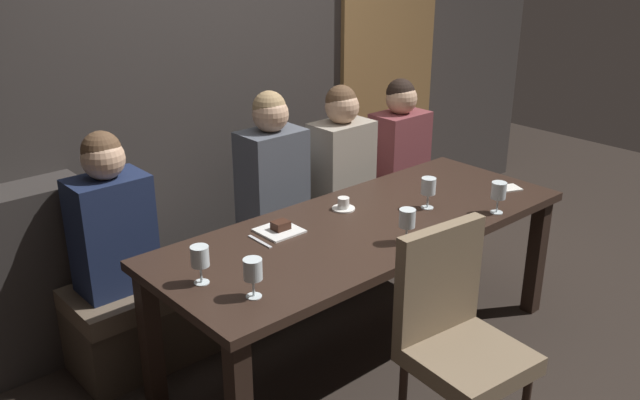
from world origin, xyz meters
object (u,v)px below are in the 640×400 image
object	(u,v)px
chair_near_side	(455,329)
wine_glass_near_right	(499,192)
wine_glass_end_left	(253,270)
diner_bearded	(272,168)
wine_glass_far_right	(428,187)
wine_glass_center_back	(407,219)
diner_redhead	(110,217)
espresso_cup	(343,205)
diner_near_end	(400,140)
wine_glass_far_left	(200,257)
fork_on_table	(260,242)
dining_table	(366,239)
dessert_plate	(280,229)
banquette_bench	(280,267)
diner_far_end	(341,155)

from	to	relation	value
chair_near_side	wine_glass_near_right	xyz separation A→B (m)	(0.79, 0.37, 0.29)
wine_glass_end_left	wine_glass_near_right	size ratio (longest dim) A/B	1.00
diner_bearded	wine_glass_far_right	distance (m)	0.89
wine_glass_center_back	wine_glass_far_right	size ratio (longest dim) A/B	1.00
diner_redhead	espresso_cup	bearing A→B (deg)	-26.65
diner_bearded	diner_near_end	size ratio (longest dim) A/B	1.09
chair_near_side	wine_glass_center_back	distance (m)	0.56
diner_near_end	wine_glass_far_right	size ratio (longest dim) A/B	4.63
wine_glass_far_right	wine_glass_far_left	size ratio (longest dim) A/B	1.00
diner_near_end	fork_on_table	xyz separation A→B (m)	(-1.53, -0.53, -0.07)
dining_table	diner_redhead	distance (m)	1.24
diner_near_end	dessert_plate	xyz separation A→B (m)	(-1.38, -0.49, -0.05)
diner_near_end	espresso_cup	size ratio (longest dim) A/B	6.33
wine_glass_end_left	wine_glass_far_right	size ratio (longest dim) A/B	1.00
chair_near_side	wine_glass_far_right	distance (m)	0.92
diner_bearded	diner_near_end	bearing A→B (deg)	-1.47
wine_glass_near_right	wine_glass_far_right	bearing A→B (deg)	128.03
diner_near_end	espresso_cup	distance (m)	1.08
wine_glass_near_right	wine_glass_center_back	size ratio (longest dim) A/B	1.00
banquette_bench	wine_glass_end_left	size ratio (longest dim) A/B	15.24
diner_far_end	wine_glass_center_back	size ratio (longest dim) A/B	4.86
wine_glass_near_right	wine_glass_center_back	bearing A→B (deg)	173.62
diner_far_end	fork_on_table	world-z (taller)	diner_far_end
banquette_bench	wine_glass_far_left	bearing A→B (deg)	-143.92
wine_glass_near_right	wine_glass_center_back	distance (m)	0.61
wine_glass_end_left	wine_glass_center_back	xyz separation A→B (m)	(0.83, -0.06, 0.00)
wine_glass_center_back	wine_glass_far_left	size ratio (longest dim) A/B	1.00
wine_glass_center_back	espresso_cup	size ratio (longest dim) A/B	1.37
diner_near_end	wine_glass_far_right	world-z (taller)	diner_near_end
chair_near_side	wine_glass_near_right	bearing A→B (deg)	25.34
espresso_cup	diner_bearded	bearing A→B (deg)	96.68
banquette_bench	diner_redhead	size ratio (longest dim) A/B	3.17
diner_far_end	dessert_plate	bearing A→B (deg)	-150.81
wine_glass_far_right	fork_on_table	world-z (taller)	wine_glass_far_right
wine_glass_near_right	wine_glass_far_left	xyz separation A→B (m)	(-1.53, 0.36, 0.00)
espresso_cup	wine_glass_far_left	bearing A→B (deg)	-169.02
diner_redhead	banquette_bench	bearing A→B (deg)	-1.11
dining_table	banquette_bench	size ratio (longest dim) A/B	0.88
diner_redhead	wine_glass_far_left	bearing A→B (deg)	-85.77
diner_bearded	espresso_cup	bearing A→B (deg)	-83.32
diner_far_end	fork_on_table	distance (m)	1.11
diner_far_end	wine_glass_near_right	distance (m)	1.03
wine_glass_center_back	espresso_cup	xyz separation A→B (m)	(0.06, 0.48, -0.09)
dessert_plate	banquette_bench	bearing A→B (deg)	52.27
diner_near_end	diner_bearded	bearing A→B (deg)	178.53
chair_near_side	banquette_bench	bearing A→B (deg)	81.84
wine_glass_near_right	diner_bearded	bearing A→B (deg)	119.91
chair_near_side	espresso_cup	size ratio (longest dim) A/B	8.17
banquette_bench	espresso_cup	bearing A→B (deg)	-86.05
banquette_bench	wine_glass_far_right	distance (m)	1.06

